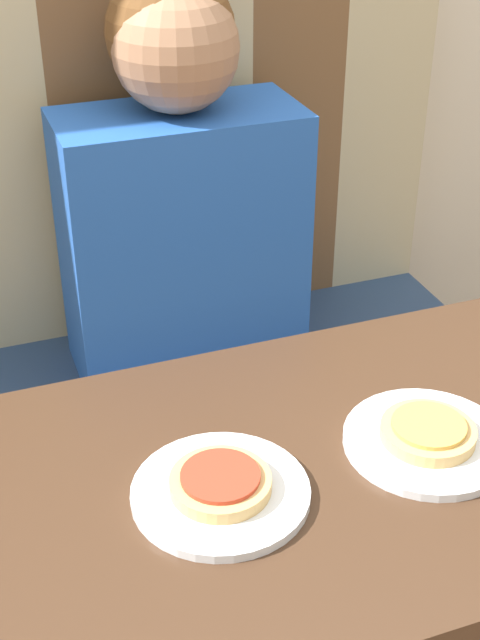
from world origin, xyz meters
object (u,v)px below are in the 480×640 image
at_px(pizza_left, 220,482).
at_px(pizza_right, 428,431).
at_px(plate_left, 221,493).
at_px(plate_right, 427,441).
at_px(person, 180,187).

height_order(pizza_left, pizza_right, same).
xyz_separation_m(plate_left, plate_right, (0.28, 0.00, 0.00)).
distance_m(pizza_left, pizza_right, 0.28).
distance_m(plate_left, pizza_right, 0.28).
bearing_deg(plate_left, pizza_left, 7.13).
xyz_separation_m(person, plate_right, (0.14, -0.61, -0.12)).
height_order(person, pizza_right, person).
height_order(person, plate_left, person).
bearing_deg(pizza_left, plate_right, -0.00).
distance_m(plate_right, pizza_left, 0.28).
height_order(plate_right, pizza_left, pizza_left).
xyz_separation_m(pizza_left, pizza_right, (0.28, 0.00, 0.00)).
bearing_deg(pizza_right, plate_right, -7.13).
xyz_separation_m(plate_right, pizza_left, (-0.28, 0.00, 0.02)).
xyz_separation_m(person, plate_left, (-0.14, -0.61, -0.12)).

